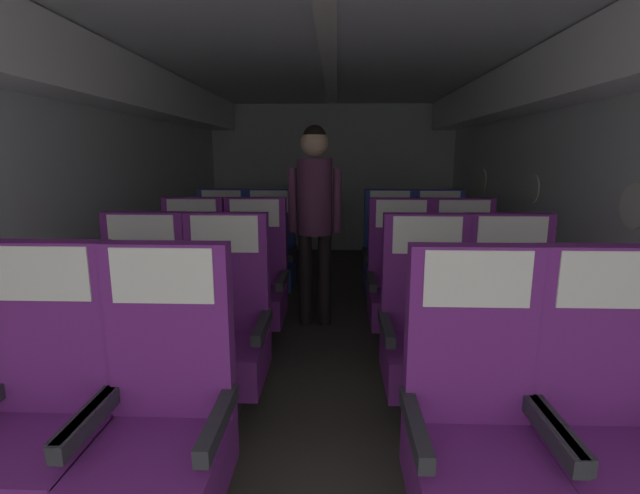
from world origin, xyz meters
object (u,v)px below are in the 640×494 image
object	(u,v)px
seat_a_left_aisle	(163,425)
seat_c_left_aisle	(254,285)
seat_b_right_aisle	(510,335)
seat_b_right_window	(426,335)
seat_d_left_window	(221,258)
seat_a_right_window	(475,432)
seat_d_right_aisle	(439,260)
seat_c_right_aisle	(463,287)
seat_b_left_aisle	(225,332)
seat_c_right_window	(400,287)
seat_c_left_window	(192,284)
seat_a_left_window	(41,420)
seat_b_left_window	(142,330)
seat_d_right_window	(389,260)
seat_a_right_aisle	(609,434)
flight_attendant	(315,205)
seat_d_left_aisle	(270,259)

from	to	relation	value
seat_a_left_aisle	seat_c_left_aisle	world-z (taller)	same
seat_b_right_aisle	seat_c_left_aisle	size ratio (longest dim) A/B	1.00
seat_b_right_window	seat_d_left_window	distance (m)	2.36
seat_a_right_window	seat_d_right_aisle	distance (m)	2.68
seat_a_left_aisle	seat_a_right_window	world-z (taller)	same
seat_c_right_aisle	seat_d_right_aisle	bearing A→B (deg)	88.86
seat_a_left_aisle	seat_b_left_aisle	bearing A→B (deg)	89.47
seat_b_left_aisle	seat_c_right_window	size ratio (longest dim) A/B	1.00
seat_b_right_aisle	seat_c_left_window	xyz separation A→B (m)	(-2.00, 0.88, 0.00)
seat_b_left_aisle	seat_a_left_window	bearing A→B (deg)	-118.19
seat_b_right_aisle	seat_c_left_window	bearing A→B (deg)	156.23
seat_c_left_window	seat_a_left_aisle	bearing A→B (deg)	-75.43
seat_b_left_window	seat_d_right_window	size ratio (longest dim) A/B	1.00
seat_a_left_aisle	seat_c_right_window	world-z (taller)	same
seat_b_left_window	seat_d_left_window	distance (m)	1.77
seat_c_left_aisle	seat_c_right_aisle	xyz separation A→B (m)	(1.52, -0.00, 0.00)
seat_a_right_aisle	seat_b_left_aisle	bearing A→B (deg)	150.86
seat_b_left_aisle	seat_d_right_aisle	size ratio (longest dim) A/B	1.00
seat_b_right_window	seat_c_right_window	xyz separation A→B (m)	(-0.01, 0.90, 0.00)
seat_c_left_window	seat_c_right_aisle	xyz separation A→B (m)	(1.99, 0.00, 0.00)
seat_a_right_aisle	flight_attendant	world-z (taller)	flight_attendant
seat_a_left_aisle	seat_d_right_window	size ratio (longest dim) A/B	1.00
seat_b_right_window	seat_a_left_aisle	bearing A→B (deg)	-141.54
seat_b_right_window	flight_attendant	xyz separation A→B (m)	(-0.66, 1.32, 0.55)
seat_a_left_window	seat_c_right_aisle	bearing A→B (deg)	41.62
seat_a_right_aisle	seat_a_right_window	bearing A→B (deg)	-179.20
seat_d_left_aisle	seat_a_right_aisle	bearing A→B (deg)	-59.41
seat_b_left_aisle	seat_d_left_window	world-z (taller)	same
seat_a_left_window	seat_a_left_aisle	size ratio (longest dim) A/B	1.00
seat_a_left_window	seat_a_left_aisle	xyz separation A→B (m)	(0.45, -0.01, 0.00)
seat_a_left_window	flight_attendant	world-z (taller)	flight_attendant
seat_c_right_window	seat_d_right_aisle	bearing A→B (deg)	61.65
seat_c_left_window	seat_d_right_aisle	xyz separation A→B (m)	(2.00, 0.87, 0.00)
seat_a_right_window	seat_c_right_aisle	bearing A→B (deg)	76.12
seat_b_left_aisle	seat_d_right_aisle	world-z (taller)	same
seat_a_left_window	seat_c_right_window	bearing A→B (deg)	48.97
seat_a_right_window	seat_a_left_aisle	bearing A→B (deg)	179.91
seat_c_left_window	seat_d_right_window	xyz separation A→B (m)	(1.55, 0.88, 0.00)
seat_d_right_window	seat_a_left_aisle	bearing A→B (deg)	-112.52
flight_attendant	seat_d_left_window	bearing A→B (deg)	163.38
seat_a_left_aisle	seat_c_left_aisle	xyz separation A→B (m)	(0.01, 1.77, 0.00)
seat_c_left_window	seat_d_left_aisle	xyz separation A→B (m)	(0.45, 0.87, 0.00)
seat_d_left_aisle	seat_c_right_aisle	bearing A→B (deg)	-29.41
seat_b_left_aisle	seat_d_right_window	distance (m)	2.08
seat_b_left_window	seat_d_left_window	xyz separation A→B (m)	(-0.01, 1.77, 0.00)
seat_b_right_aisle	seat_b_right_window	distance (m)	0.45
seat_a_left_aisle	flight_attendant	xyz separation A→B (m)	(0.43, 2.19, 0.55)
seat_a_left_aisle	seat_b_right_window	world-z (taller)	same
seat_a_left_aisle	seat_c_left_window	world-z (taller)	same
seat_a_left_aisle	seat_a_right_window	bearing A→B (deg)	-0.09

